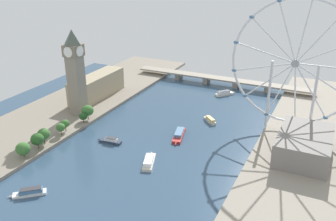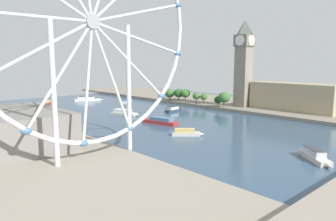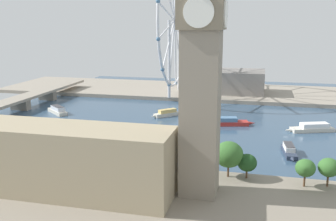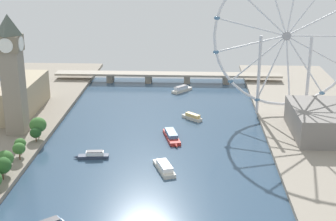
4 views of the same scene
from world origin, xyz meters
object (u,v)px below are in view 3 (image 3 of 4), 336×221
object	(u,v)px
ferris_wheel	(174,21)
tour_boat_6	(225,122)
parliament_block	(67,160)
tour_boat_4	(289,150)
tour_boat_1	(312,128)
tour_boat_3	(166,113)
clock_tower	(201,74)
river_bridge	(4,106)
riverside_hall	(229,81)
tour_boat_0	(57,110)

from	to	relation	value
ferris_wheel	tour_boat_6	xyz separation A→B (m)	(-86.80, -53.42, -63.48)
parliament_block	tour_boat_4	xyz separation A→B (m)	(73.34, -84.11, -13.77)
tour_boat_1	tour_boat_6	distance (m)	53.22
ferris_wheel	tour_boat_3	xyz separation A→B (m)	(-72.44, -10.23, -63.49)
ferris_wheel	tour_boat_6	bearing A→B (deg)	-148.39
parliament_block	tour_boat_4	distance (m)	112.44
parliament_block	ferris_wheel	world-z (taller)	ferris_wheel
clock_tower	tour_boat_1	distance (m)	129.78
tour_boat_6	tour_boat_1	bearing A→B (deg)	-16.47
tour_boat_3	tour_boat_6	bearing A→B (deg)	115.40
parliament_block	river_bridge	size ratio (longest dim) A/B	0.35
river_bridge	tour_boat_6	bearing A→B (deg)	-86.18
parliament_block	river_bridge	xyz separation A→B (m)	(113.05, 108.47, -8.57)
riverside_hall	tour_boat_4	bearing A→B (deg)	-164.24
tour_boat_6	clock_tower	bearing A→B (deg)	-103.46
tour_boat_3	riverside_hall	bearing A→B (deg)	-157.29
clock_tower	tour_boat_4	bearing A→B (deg)	-30.34
river_bridge	tour_boat_4	xyz separation A→B (m)	(-39.71, -192.57, -5.21)
ferris_wheel	tour_boat_0	world-z (taller)	ferris_wheel
clock_tower	tour_boat_3	bearing A→B (deg)	19.10
tour_boat_3	tour_boat_6	distance (m)	45.51
tour_boat_3	tour_boat_4	xyz separation A→B (m)	(-64.47, -80.02, -0.09)
river_bridge	tour_boat_3	distance (m)	115.36
tour_boat_0	clock_tower	bearing A→B (deg)	176.26
ferris_wheel	river_bridge	xyz separation A→B (m)	(-97.20, 102.32, -58.38)
parliament_block	tour_boat_3	bearing A→B (deg)	-1.70
parliament_block	tour_boat_3	size ratio (longest dim) A/B	4.43
clock_tower	tour_boat_4	distance (m)	85.13
tour_boat_0	tour_boat_1	distance (m)	175.93
tour_boat_4	river_bridge	bearing A→B (deg)	-107.67
parliament_block	tour_boat_1	distance (m)	157.79
parliament_block	tour_boat_6	world-z (taller)	parliament_block
tour_boat_4	tour_boat_6	size ratio (longest dim) A/B	0.67
tour_boat_6	riverside_hall	bearing A→B (deg)	80.24
riverside_hall	tour_boat_1	xyz separation A→B (m)	(-109.49, -60.64, -10.64)
parliament_block	tour_boat_6	bearing A→B (deg)	-20.95
tour_boat_1	tour_boat_4	xyz separation A→B (m)	(-47.60, 16.32, -0.14)
tour_boat_6	ferris_wheel	bearing A→B (deg)	107.85
clock_tower	tour_boat_0	distance (m)	175.77
tour_boat_4	clock_tower	bearing A→B (deg)	-36.36
ferris_wheel	river_bridge	size ratio (longest dim) A/B	0.53
river_bridge	ferris_wheel	bearing A→B (deg)	-46.47
parliament_block	tour_boat_4	size ratio (longest dim) A/B	3.38
ferris_wheel	river_bridge	world-z (taller)	ferris_wheel
tour_boat_0	tour_boat_1	size ratio (longest dim) A/B	0.78
clock_tower	tour_boat_0	world-z (taller)	clock_tower
tour_boat_1	riverside_hall	bearing A→B (deg)	-80.72
tour_boat_1	tour_boat_4	world-z (taller)	tour_boat_1
tour_boat_3	tour_boat_4	world-z (taller)	tour_boat_4
riverside_hall	tour_boat_0	distance (m)	154.32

